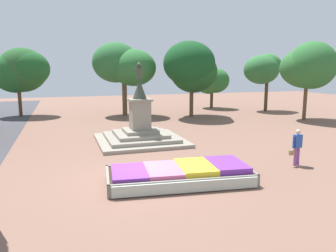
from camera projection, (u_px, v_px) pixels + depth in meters
name	position (u px, v px, depth m)	size (l,w,h in m)	color
ground_plane	(140.00, 180.00, 13.16)	(83.94, 83.94, 0.00)	brown
flower_planter	(181.00, 175.00, 12.84)	(5.89, 3.14, 0.70)	#38281C
statue_monument	(140.00, 130.00, 19.84)	(5.11, 5.11, 4.76)	gray
pedestrian_with_handbag	(297.00, 145.00, 14.97)	(0.73, 0.26, 1.69)	#8C4C99
park_tree_far_left	(192.00, 69.00, 29.66)	(5.31, 5.45, 6.84)	brown
park_tree_behind_statue	(310.00, 67.00, 27.70)	(4.69, 4.90, 6.66)	brown
park_tree_far_right	(211.00, 81.00, 36.59)	(3.59, 3.84, 4.50)	#4C3823
park_tree_street_side	(21.00, 71.00, 30.34)	(5.17, 3.96, 6.33)	#4C3823
park_tree_mid_canopy	(264.00, 68.00, 34.24)	(4.19, 3.53, 5.97)	#4C3823
park_tree_distant	(124.00, 65.00, 30.59)	(5.76, 5.41, 6.87)	brown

